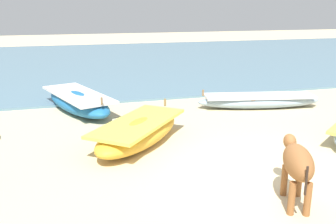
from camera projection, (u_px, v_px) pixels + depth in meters
name	position (u px, v px, depth m)	size (l,w,h in m)	color
ground	(264.00, 177.00, 7.35)	(80.00, 80.00, 0.00)	beige
sea_water	(123.00, 61.00, 22.61)	(60.00, 20.00, 0.08)	slate
fishing_boat_1	(259.00, 101.00, 12.27)	(4.08, 1.64, 0.63)	#8CA5B7
fishing_boat_2	(139.00, 132.00, 9.01)	(3.01, 3.26, 0.78)	gold
fishing_boat_6	(78.00, 101.00, 11.86)	(2.35, 3.95, 0.78)	#1E669E
cow_adult_brown	(297.00, 163.00, 6.19)	(0.88, 1.50, 1.01)	brown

